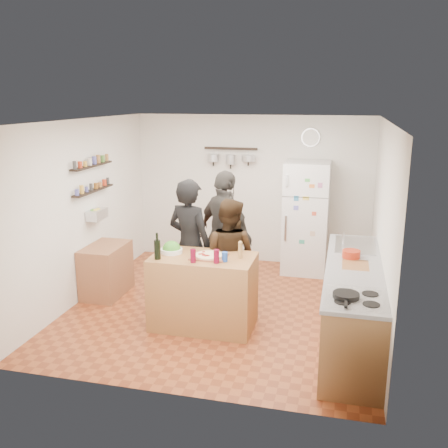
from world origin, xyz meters
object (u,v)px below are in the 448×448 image
(pepper_mill, at_px, (240,251))
(salt_canister, at_px, (225,257))
(side_table, at_px, (106,270))
(person_back, at_px, (225,235))
(salad_bowl, at_px, (172,251))
(counter_run, at_px, (353,305))
(red_bowl, at_px, (351,254))
(wine_bottle, at_px, (157,250))
(person_center, at_px, (228,256))
(wall_clock, at_px, (311,137))
(fridge, at_px, (306,218))
(prep_island, at_px, (203,292))
(person_left, at_px, (190,245))
(skillet, at_px, (346,295))

(pepper_mill, distance_m, salt_canister, 0.23)
(side_table, bearing_deg, person_back, 12.56)
(salad_bowl, relative_size, counter_run, 0.10)
(salad_bowl, relative_size, red_bowl, 1.26)
(salad_bowl, height_order, wine_bottle, wine_bottle)
(salad_bowl, bearing_deg, person_center, 35.30)
(side_table, bearing_deg, wall_clock, 36.76)
(fridge, relative_size, side_table, 2.25)
(prep_island, distance_m, salt_canister, 0.61)
(wine_bottle, distance_m, person_left, 0.74)
(side_table, bearing_deg, red_bowl, -5.19)
(prep_island, relative_size, red_bowl, 5.84)
(prep_island, xyz_separation_m, skillet, (1.69, -0.92, 0.49))
(person_left, relative_size, person_center, 1.15)
(pepper_mill, distance_m, skillet, 1.58)
(prep_island, xyz_separation_m, person_left, (-0.32, 0.48, 0.43))
(person_back, height_order, counter_run, person_back)
(pepper_mill, bearing_deg, side_table, 163.75)
(prep_island, bearing_deg, skillet, -28.58)
(prep_island, distance_m, wine_bottle, 0.79)
(salad_bowl, relative_size, person_center, 0.18)
(salt_canister, xyz_separation_m, skillet, (1.39, -0.80, -0.02))
(person_left, height_order, person_back, person_back)
(red_bowl, bearing_deg, prep_island, -168.53)
(pepper_mill, height_order, counter_run, pepper_mill)
(counter_run, bearing_deg, wine_bottle, -173.52)
(person_back, relative_size, counter_run, 0.69)
(salad_bowl, distance_m, wall_clock, 3.24)
(person_back, height_order, skillet, person_back)
(counter_run, distance_m, red_bowl, 0.60)
(pepper_mill, distance_m, wall_clock, 2.93)
(person_left, xyz_separation_m, fridge, (1.36, 1.86, 0.01))
(salad_bowl, xyz_separation_m, person_center, (0.62, 0.44, -0.17))
(salt_canister, height_order, wall_clock, wall_clock)
(wine_bottle, distance_m, person_center, 1.03)
(salad_bowl, xyz_separation_m, person_left, (0.10, 0.43, -0.05))
(red_bowl, bearing_deg, fridge, 109.41)
(skillet, bearing_deg, person_center, 136.56)
(side_table, bearing_deg, prep_island, -21.87)
(salad_bowl, height_order, counter_run, salad_bowl)
(skillet, xyz_separation_m, fridge, (-0.65, 3.26, -0.04))
(person_back, bearing_deg, pepper_mill, 150.75)
(skillet, bearing_deg, person_left, 145.10)
(prep_island, height_order, person_back, person_back)
(red_bowl, bearing_deg, wall_clock, 106.81)
(person_back, distance_m, skillet, 2.57)
(pepper_mill, xyz_separation_m, wall_clock, (0.59, 2.62, 1.16))
(wine_bottle, xyz_separation_m, person_back, (0.53, 1.25, -0.12))
(wine_bottle, height_order, red_bowl, wine_bottle)
(prep_island, height_order, side_table, prep_island)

